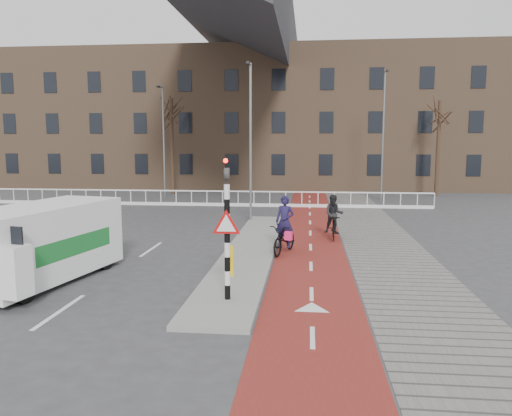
# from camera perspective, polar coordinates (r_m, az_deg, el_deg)

# --- Properties ---
(ground) EXTENTS (120.00, 120.00, 0.00)m
(ground) POSITION_cam_1_polar(r_m,az_deg,el_deg) (14.57, 0.37, -8.47)
(ground) COLOR #38383A
(ground) RESTS_ON ground
(bike_lane) EXTENTS (2.50, 60.00, 0.01)m
(bike_lane) POSITION_cam_1_polar(r_m,az_deg,el_deg) (24.27, 6.21, -2.03)
(bike_lane) COLOR maroon
(bike_lane) RESTS_ON ground
(sidewalk) EXTENTS (3.00, 60.00, 0.01)m
(sidewalk) POSITION_cam_1_polar(r_m,az_deg,el_deg) (24.45, 12.79, -2.10)
(sidewalk) COLOR slate
(sidewalk) RESTS_ON ground
(curb_island) EXTENTS (1.80, 16.00, 0.12)m
(curb_island) POSITION_cam_1_polar(r_m,az_deg,el_deg) (18.49, -0.58, -4.83)
(curb_island) COLOR gray
(curb_island) RESTS_ON ground
(traffic_signal) EXTENTS (0.80, 0.80, 3.68)m
(traffic_signal) POSITION_cam_1_polar(r_m,az_deg,el_deg) (12.25, -3.34, -2.01)
(traffic_signal) COLOR black
(traffic_signal) RESTS_ON curb_island
(bollard) EXTENTS (0.12, 0.12, 0.90)m
(bollard) POSITION_cam_1_polar(r_m,az_deg,el_deg) (14.67, -2.80, -6.07)
(bollard) COLOR yellow
(bollard) RESTS_ON curb_island
(cyclist_near) EXTENTS (1.28, 2.16, 2.10)m
(cyclist_near) POSITION_cam_1_polar(r_m,az_deg,el_deg) (18.08, 3.29, -3.00)
(cyclist_near) COLOR black
(cyclist_near) RESTS_ON bike_lane
(cyclist_far) EXTENTS (0.80, 1.73, 1.85)m
(cyclist_far) POSITION_cam_1_polar(r_m,az_deg,el_deg) (20.97, 8.87, -1.45)
(cyclist_far) COLOR black
(cyclist_far) RESTS_ON bike_lane
(van) EXTENTS (3.01, 5.47, 2.23)m
(van) POSITION_cam_1_polar(r_m,az_deg,el_deg) (15.63, -23.35, -3.58)
(van) COLOR white
(van) RESTS_ON ground
(railing) EXTENTS (28.00, 0.10, 0.99)m
(railing) POSITION_cam_1_polar(r_m,az_deg,el_deg) (31.80, -5.62, 0.79)
(railing) COLOR silver
(railing) RESTS_ON ground
(townhouse_row) EXTENTS (46.00, 10.00, 15.90)m
(townhouse_row) POSITION_cam_1_polar(r_m,az_deg,el_deg) (46.30, 0.55, 12.23)
(townhouse_row) COLOR #7F6047
(townhouse_row) RESTS_ON ground
(tree_mid) EXTENTS (0.27, 0.27, 7.34)m
(tree_mid) POSITION_cam_1_polar(r_m,az_deg,el_deg) (39.26, -9.56, 6.92)
(tree_mid) COLOR #311F16
(tree_mid) RESTS_ON ground
(tree_right) EXTENTS (0.27, 0.27, 7.05)m
(tree_right) POSITION_cam_1_polar(r_m,az_deg,el_deg) (39.48, 20.08, 6.36)
(tree_right) COLOR #311F16
(tree_right) RESTS_ON ground
(streetlight_near) EXTENTS (0.12, 0.12, 7.84)m
(streetlight_near) POSITION_cam_1_polar(r_m,az_deg,el_deg) (24.94, -0.62, 7.31)
(streetlight_near) COLOR slate
(streetlight_near) RESTS_ON ground
(streetlight_left) EXTENTS (0.12, 0.12, 7.98)m
(streetlight_left) POSITION_cam_1_polar(r_m,az_deg,el_deg) (36.90, -10.49, 7.36)
(streetlight_left) COLOR slate
(streetlight_left) RESTS_ON ground
(streetlight_right) EXTENTS (0.12, 0.12, 8.84)m
(streetlight_right) POSITION_cam_1_polar(r_m,az_deg,el_deg) (35.67, 14.32, 7.95)
(streetlight_right) COLOR slate
(streetlight_right) RESTS_ON ground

